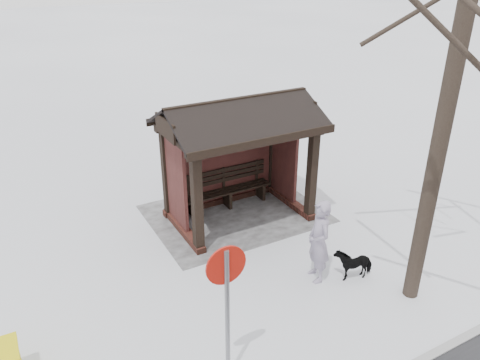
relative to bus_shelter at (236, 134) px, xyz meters
name	(u,v)px	position (x,y,z in m)	size (l,w,h in m)	color
ground	(239,217)	(0.00, 0.16, -2.17)	(120.00, 120.00, 0.00)	silver
trampled_patch	(235,213)	(0.00, -0.04, -2.16)	(4.20, 3.20, 0.02)	gray
bus_shelter	(236,134)	(0.00, 0.00, 0.00)	(3.60, 2.40, 3.09)	#3C1E15
pedestrian	(319,241)	(-0.20, 3.07, -1.29)	(0.64, 0.42, 1.75)	gray
dog	(353,262)	(-0.89, 3.37, -1.84)	(0.35, 0.77, 0.65)	black
road_sign	(226,287)	(2.52, 4.40, -0.44)	(0.61, 0.09, 2.40)	slate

